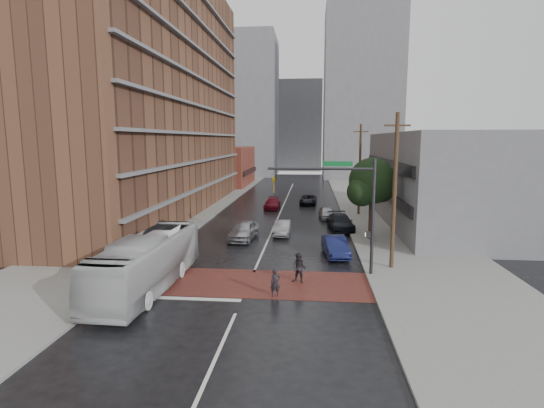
% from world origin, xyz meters
% --- Properties ---
extents(ground, '(160.00, 160.00, 0.00)m').
position_xyz_m(ground, '(0.00, 0.00, 0.00)').
color(ground, black).
rests_on(ground, ground).
extents(crosswalk, '(14.00, 5.00, 0.02)m').
position_xyz_m(crosswalk, '(0.00, 0.50, 0.01)').
color(crosswalk, maroon).
rests_on(crosswalk, ground).
extents(sidewalk_west, '(9.00, 90.00, 0.15)m').
position_xyz_m(sidewalk_west, '(-11.50, 25.00, 0.07)').
color(sidewalk_west, gray).
rests_on(sidewalk_west, ground).
extents(sidewalk_east, '(9.00, 90.00, 0.15)m').
position_xyz_m(sidewalk_east, '(11.50, 25.00, 0.07)').
color(sidewalk_east, gray).
rests_on(sidewalk_east, ground).
extents(apartment_block, '(10.00, 44.00, 28.00)m').
position_xyz_m(apartment_block, '(-14.00, 24.00, 14.00)').
color(apartment_block, brown).
rests_on(apartment_block, ground).
extents(storefront_west, '(8.00, 16.00, 7.00)m').
position_xyz_m(storefront_west, '(-12.00, 54.00, 3.50)').
color(storefront_west, brown).
rests_on(storefront_west, ground).
extents(building_east, '(11.00, 26.00, 9.00)m').
position_xyz_m(building_east, '(16.50, 20.00, 4.50)').
color(building_east, slate).
rests_on(building_east, ground).
extents(distant_tower_west, '(18.00, 16.00, 32.00)m').
position_xyz_m(distant_tower_west, '(-14.00, 78.00, 16.00)').
color(distant_tower_west, slate).
rests_on(distant_tower_west, ground).
extents(distant_tower_east, '(16.00, 14.00, 36.00)m').
position_xyz_m(distant_tower_east, '(14.00, 72.00, 18.00)').
color(distant_tower_east, slate).
rests_on(distant_tower_east, ground).
extents(distant_tower_center, '(12.00, 10.00, 24.00)m').
position_xyz_m(distant_tower_center, '(0.00, 95.00, 12.00)').
color(distant_tower_center, slate).
rests_on(distant_tower_center, ground).
extents(street_tree, '(4.20, 4.10, 6.90)m').
position_xyz_m(street_tree, '(8.52, 12.03, 4.73)').
color(street_tree, '#332319').
rests_on(street_tree, ground).
extents(signal_mast, '(6.50, 0.30, 7.20)m').
position_xyz_m(signal_mast, '(5.85, 2.50, 4.73)').
color(signal_mast, '#2D2D33').
rests_on(signal_mast, ground).
extents(utility_pole_near, '(1.60, 0.26, 10.00)m').
position_xyz_m(utility_pole_near, '(8.80, 4.00, 5.14)').
color(utility_pole_near, '#473321').
rests_on(utility_pole_near, ground).
extents(utility_pole_far, '(1.60, 0.26, 10.00)m').
position_xyz_m(utility_pole_far, '(8.80, 24.00, 5.14)').
color(utility_pole_far, '#473321').
rests_on(utility_pole_far, ground).
extents(transit_bus, '(2.82, 11.11, 3.08)m').
position_xyz_m(transit_bus, '(-5.50, -1.00, 1.54)').
color(transit_bus, '#BABABC').
rests_on(transit_bus, ground).
extents(pedestrian_a, '(0.64, 0.51, 1.52)m').
position_xyz_m(pedestrian_a, '(1.72, -1.50, 0.76)').
color(pedestrian_a, black).
rests_on(pedestrian_a, ground).
extents(pedestrian_b, '(1.06, 0.95, 1.79)m').
position_xyz_m(pedestrian_b, '(2.92, 0.80, 0.89)').
color(pedestrian_b, '#262126').
rests_on(pedestrian_b, ground).
extents(car_travel_a, '(2.36, 4.87, 1.60)m').
position_xyz_m(car_travel_a, '(-2.06, 11.20, 0.80)').
color(car_travel_a, '#B1B2B9').
rests_on(car_travel_a, ground).
extents(car_travel_b, '(1.41, 3.92, 1.29)m').
position_xyz_m(car_travel_b, '(1.06, 13.31, 0.64)').
color(car_travel_b, '#9A9BA1').
rests_on(car_travel_b, ground).
extents(car_travel_c, '(1.88, 4.46, 1.28)m').
position_xyz_m(car_travel_c, '(-1.18, 27.74, 0.64)').
color(car_travel_c, maroon).
rests_on(car_travel_c, ground).
extents(suv_travel, '(2.26, 4.56, 1.24)m').
position_xyz_m(suv_travel, '(3.14, 31.53, 0.62)').
color(suv_travel, black).
rests_on(suv_travel, ground).
extents(car_parked_near, '(2.03, 4.47, 1.42)m').
position_xyz_m(car_parked_near, '(5.34, 6.89, 0.71)').
color(car_parked_near, '#141A49').
rests_on(car_parked_near, ground).
extents(car_parked_mid, '(2.61, 5.21, 1.45)m').
position_xyz_m(car_parked_mid, '(6.30, 16.00, 0.73)').
color(car_parked_mid, black).
rests_on(car_parked_mid, ground).
extents(car_parked_far, '(1.83, 3.84, 1.27)m').
position_xyz_m(car_parked_far, '(5.20, 21.59, 0.63)').
color(car_parked_far, '#AEB0B6').
rests_on(car_parked_far, ground).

